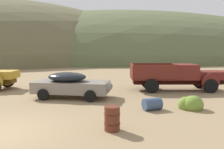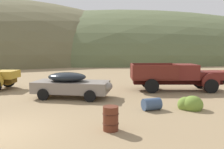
{
  "view_description": "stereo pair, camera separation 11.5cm",
  "coord_description": "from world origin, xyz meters",
  "views": [
    {
      "loc": [
        2.48,
        -8.5,
        3.07
      ],
      "look_at": [
        5.51,
        6.34,
        1.28
      ],
      "focal_mm": 36.49,
      "sensor_mm": 36.0,
      "label": 1
    },
    {
      "loc": [
        2.59,
        -8.52,
        3.07
      ],
      "look_at": [
        5.51,
        6.34,
        1.28
      ],
      "focal_mm": 36.49,
      "sensor_mm": 36.0,
      "label": 2
    }
  ],
  "objects": [
    {
      "name": "truck_oxblood",
      "position": [
        10.71,
        6.41,
        1.02
      ],
      "size": [
        6.81,
        3.24,
        1.91
      ],
      "rotation": [
        0.0,
        0.0,
        -0.19
      ],
      "color": "black",
      "rests_on": "ground"
    },
    {
      "name": "bush_back_edge",
      "position": [
        8.57,
        1.63,
        0.24
      ],
      "size": [
        1.21,
        1.01,
        0.9
      ],
      "color": "olive",
      "rests_on": "ground"
    },
    {
      "name": "bush_between_trucks",
      "position": [
        1.45,
        8.69,
        0.2
      ],
      "size": [
        1.16,
        1.13,
        0.74
      ],
      "color": "#5B8E42",
      "rests_on": "ground"
    },
    {
      "name": "oil_drum_tipped",
      "position": [
        6.62,
        1.87,
        0.3
      ],
      "size": [
        0.96,
        0.71,
        0.6
      ],
      "color": "#384C6B",
      "rests_on": "ground"
    },
    {
      "name": "bush_near_barrel",
      "position": [
        15.33,
        11.97,
        0.28
      ],
      "size": [
        1.34,
        1.12,
        1.05
      ],
      "color": "#3D702D",
      "rests_on": "ground"
    },
    {
      "name": "hill_distant",
      "position": [
        22.86,
        60.88,
        0.0
      ],
      "size": [
        116.92,
        72.09,
        27.03
      ],
      "primitive_type": "ellipsoid",
      "color": "#56603D",
      "rests_on": "ground"
    },
    {
      "name": "oil_drum_spare",
      "position": [
        4.12,
        -0.47,
        0.46
      ],
      "size": [
        0.62,
        0.62,
        0.92
      ],
      "color": "#5B2819",
      "rests_on": "ground"
    },
    {
      "name": "car_primer_gray",
      "position": [
        2.93,
        5.48,
        0.82
      ],
      "size": [
        5.12,
        3.34,
        1.57
      ],
      "rotation": [
        0.0,
        0.0,
        -0.35
      ],
      "color": "slate",
      "rests_on": "ground"
    }
  ]
}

